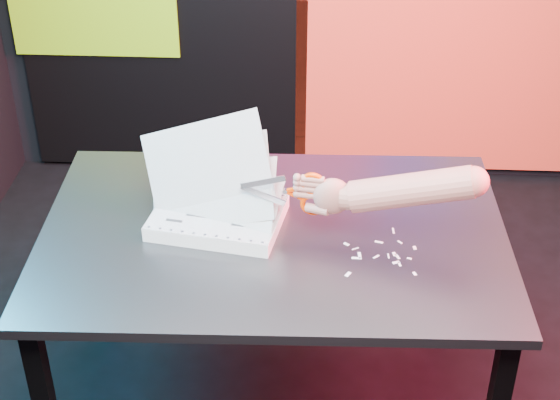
{
  "coord_description": "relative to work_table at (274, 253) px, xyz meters",
  "views": [
    {
      "loc": [
        -0.03,
        -2.13,
        2.16
      ],
      "look_at": [
        -0.14,
        -0.13,
        0.87
      ],
      "focal_mm": 55.0,
      "sensor_mm": 36.0,
      "label": 1
    }
  ],
  "objects": [
    {
      "name": "room",
      "position": [
        0.16,
        0.11,
        0.68
      ],
      "size": [
        3.01,
        3.01,
        2.71
      ],
      "color": "black",
      "rests_on": "ground"
    },
    {
      "name": "work_table",
      "position": [
        0.0,
        0.0,
        0.0
      ],
      "size": [
        1.36,
        0.92,
        0.75
      ],
      "rotation": [
        0.0,
        0.0,
        0.02
      ],
      "color": "black",
      "rests_on": "ground"
    },
    {
      "name": "printout_stack",
      "position": [
        -0.17,
        0.03,
        0.11
      ],
      "size": [
        0.44,
        0.33,
        0.35
      ],
      "rotation": [
        0.0,
        0.0,
        -0.17
      ],
      "color": "white",
      "rests_on": "work_table"
    },
    {
      "name": "scissors",
      "position": [
        0.09,
        -0.02,
        0.22
      ],
      "size": [
        0.24,
        0.05,
        0.14
      ],
      "rotation": [
        0.0,
        0.0,
        -0.15
      ],
      "color": "silver",
      "rests_on": "printout_stack"
    },
    {
      "name": "hand_forearm",
      "position": [
        0.34,
        -0.06,
        0.27
      ],
      "size": [
        0.5,
        0.14,
        0.19
      ],
      "rotation": [
        0.0,
        0.0,
        -0.15
      ],
      "color": "#925A4C",
      "rests_on": "work_table"
    },
    {
      "name": "paper_clippings",
      "position": [
        0.3,
        -0.1,
        0.08
      ],
      "size": [
        0.21,
        0.24,
        0.0
      ],
      "color": "silver",
      "rests_on": "work_table"
    }
  ]
}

